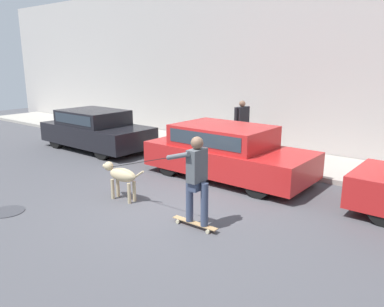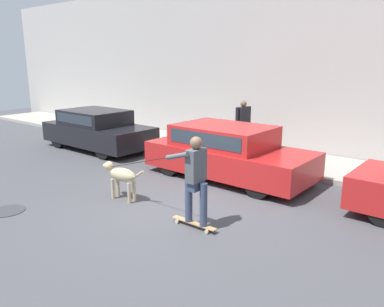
{
  "view_description": "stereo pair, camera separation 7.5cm",
  "coord_description": "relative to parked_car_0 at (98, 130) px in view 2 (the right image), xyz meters",
  "views": [
    {
      "loc": [
        4.49,
        -5.23,
        2.84
      ],
      "look_at": [
        -0.2,
        0.8,
        0.95
      ],
      "focal_mm": 35.0,
      "sensor_mm": 36.0,
      "label": 1
    },
    {
      "loc": [
        4.54,
        -5.18,
        2.84
      ],
      "look_at": [
        -0.2,
        0.8,
        0.95
      ],
      "focal_mm": 35.0,
      "sensor_mm": 36.0,
      "label": 2
    }
  ],
  "objects": [
    {
      "name": "manhole_cover",
      "position": [
        2.96,
        -4.5,
        -0.63
      ],
      "size": [
        0.64,
        0.64,
        0.01
      ],
      "color": "#38383D",
      "rests_on": "ground_plane"
    },
    {
      "name": "parked_car_0",
      "position": [
        0.0,
        0.0,
        0.0
      ],
      "size": [
        3.95,
        1.8,
        1.29
      ],
      "rotation": [
        0.0,
        0.0,
        -0.02
      ],
      "color": "black",
      "rests_on": "ground_plane"
    },
    {
      "name": "parked_car_1",
      "position": [
        5.1,
        0.0,
        0.01
      ],
      "size": [
        4.17,
        1.89,
        1.31
      ],
      "rotation": [
        0.0,
        0.0,
        -0.02
      ],
      "color": "black",
      "rests_on": "ground_plane"
    },
    {
      "name": "ground_plane",
      "position": [
        5.46,
        -2.41,
        -0.64
      ],
      "size": [
        36.0,
        36.0,
        0.0
      ],
      "primitive_type": "plane",
      "color": "#47474C"
    },
    {
      "name": "skateboarder",
      "position": [
        6.28,
        -2.8,
        0.3
      ],
      "size": [
        2.85,
        0.54,
        1.63
      ],
      "rotation": [
        0.0,
        0.0,
        3.14
      ],
      "color": "beige",
      "rests_on": "ground_plane"
    },
    {
      "name": "back_wall",
      "position": [
        5.46,
        3.6,
        2.15
      ],
      "size": [
        32.0,
        0.3,
        5.56
      ],
      "color": "#B2ADA8",
      "rests_on": "ground_plane"
    },
    {
      "name": "dog",
      "position": [
        4.21,
        -2.67,
        -0.11
      ],
      "size": [
        1.13,
        0.32,
        0.77
      ],
      "rotation": [
        0.0,
        0.0,
        3.2
      ],
      "color": "tan",
      "rests_on": "ground_plane"
    },
    {
      "name": "pedestrian_with_bag",
      "position": [
        4.14,
        2.35,
        0.34
      ],
      "size": [
        0.3,
        0.76,
        1.55
      ],
      "rotation": [
        0.0,
        0.0,
        -0.17
      ],
      "color": "#28282D",
      "rests_on": "sidewalk_curb"
    },
    {
      "name": "sidewalk_curb",
      "position": [
        5.46,
        2.24,
        -0.57
      ],
      "size": [
        30.0,
        2.38,
        0.12
      ],
      "color": "#A39E93",
      "rests_on": "ground_plane"
    }
  ]
}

